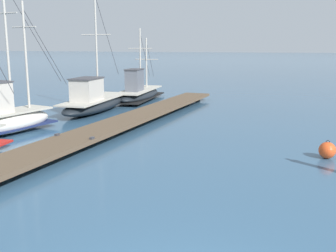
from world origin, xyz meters
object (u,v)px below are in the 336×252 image
fishing_boat_2 (94,101)px  mooring_buoy (327,150)px  fishing_boat_0 (7,117)px  fishing_boat_4 (139,93)px

fishing_boat_2 → mooring_buoy: (12.73, -6.39, -0.35)m
mooring_buoy → fishing_boat_2: bearing=153.3°
fishing_boat_0 → mooring_buoy: fishing_boat_0 is taller
fishing_boat_0 → mooring_buoy: bearing=0.9°
fishing_boat_4 → fishing_boat_2: bearing=-97.6°
fishing_boat_2 → mooring_buoy: fishing_boat_2 is taller
fishing_boat_2 → mooring_buoy: 14.25m
fishing_boat_4 → mooring_buoy: size_ratio=10.71×
fishing_boat_0 → fishing_boat_2: (0.81, 6.59, -0.11)m
fishing_boat_0 → fishing_boat_2: size_ratio=0.94×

